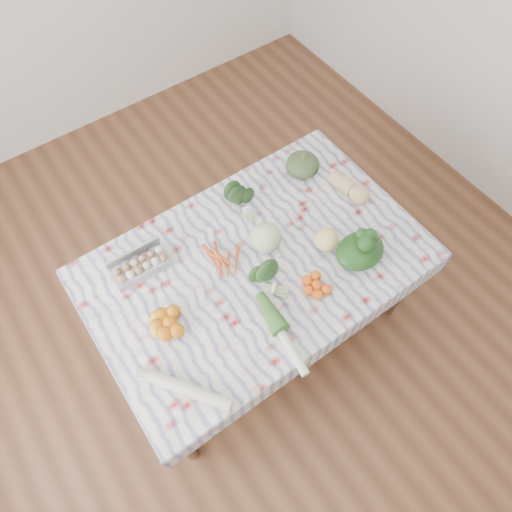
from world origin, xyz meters
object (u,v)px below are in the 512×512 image
Objects in this scene: dining_table at (256,270)px; butternut_squash at (350,187)px; grapefruit at (326,239)px; egg_carton at (142,267)px; kabocha_squash at (303,165)px; cabbage at (266,237)px.

butternut_squash is (0.66, 0.06, 0.14)m from dining_table.
egg_carton is at bearing 153.81° from grapefruit.
butternut_squash is 0.37m from grapefruit.
dining_table is 0.39m from grapefruit.
kabocha_squash reaches higher than egg_carton.
kabocha_squash is (1.02, 0.05, 0.02)m from egg_carton.
cabbage reaches higher than butternut_squash.
grapefruit is at bearing -20.35° from dining_table.
dining_table is 0.19m from cabbage.
butternut_squash is (0.11, -0.27, -0.01)m from kabocha_squash.
egg_carton is 1.86× the size of cabbage.
cabbage is 1.27× the size of grapefruit.
butternut_squash is at bearing -8.99° from egg_carton.
grapefruit reaches higher than butternut_squash.
grapefruit is at bearing -158.64° from butternut_squash.
butternut_squash reaches higher than dining_table.
butternut_squash is at bearing 5.18° from dining_table.
cabbage is (0.57, -0.23, 0.04)m from egg_carton.
cabbage is (-0.45, -0.28, 0.02)m from kabocha_squash.
egg_carton is 2.36× the size of grapefruit.
butternut_squash reaches higher than egg_carton.
grapefruit is at bearing -35.67° from cabbage.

